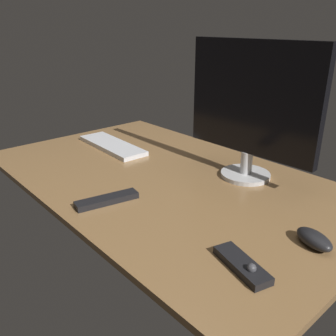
{
  "coord_description": "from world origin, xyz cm",
  "views": [
    {
      "loc": [
        91.13,
        -79.12,
        54.33
      ],
      "look_at": [
        5.78,
        -3.61,
        8.0
      ],
      "focal_mm": 38.46,
      "sensor_mm": 36.0,
      "label": 1
    }
  ],
  "objects_px": {
    "tv_remote": "(107,200)",
    "monitor": "(251,106)",
    "keyboard": "(112,145)",
    "media_remote": "(242,265)",
    "computer_mouse": "(314,239)"
  },
  "relations": [
    {
      "from": "computer_mouse",
      "to": "media_remote",
      "type": "relative_size",
      "value": 0.64
    },
    {
      "from": "media_remote",
      "to": "tv_remote",
      "type": "relative_size",
      "value": 0.84
    },
    {
      "from": "keyboard",
      "to": "tv_remote",
      "type": "height_order",
      "value": "same"
    },
    {
      "from": "keyboard",
      "to": "tv_remote",
      "type": "relative_size",
      "value": 1.94
    },
    {
      "from": "monitor",
      "to": "keyboard",
      "type": "height_order",
      "value": "monitor"
    },
    {
      "from": "keyboard",
      "to": "tv_remote",
      "type": "distance_m",
      "value": 0.54
    },
    {
      "from": "tv_remote",
      "to": "keyboard",
      "type": "bearing_deg",
      "value": 66.37
    },
    {
      "from": "keyboard",
      "to": "media_remote",
      "type": "xyz_separation_m",
      "value": [
        0.92,
        -0.25,
        0.0
      ]
    },
    {
      "from": "keyboard",
      "to": "monitor",
      "type": "bearing_deg",
      "value": 19.04
    },
    {
      "from": "tv_remote",
      "to": "monitor",
      "type": "bearing_deg",
      "value": -6.81
    },
    {
      "from": "computer_mouse",
      "to": "tv_remote",
      "type": "bearing_deg",
      "value": -136.9
    },
    {
      "from": "media_remote",
      "to": "tv_remote",
      "type": "bearing_deg",
      "value": -158.59
    },
    {
      "from": "keyboard",
      "to": "tv_remote",
      "type": "bearing_deg",
      "value": -32.72
    },
    {
      "from": "computer_mouse",
      "to": "tv_remote",
      "type": "distance_m",
      "value": 0.6
    },
    {
      "from": "monitor",
      "to": "computer_mouse",
      "type": "height_order",
      "value": "monitor"
    }
  ]
}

